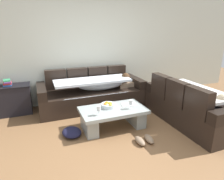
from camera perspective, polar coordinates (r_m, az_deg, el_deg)
name	(u,v)px	position (r m, az deg, el deg)	size (l,w,h in m)	color
ground_plane	(128,139)	(3.39, 4.63, -14.19)	(14.00, 14.00, 0.00)	brown
back_wall	(91,47)	(4.92, -6.22, 12.48)	(9.00, 0.10, 2.70)	beige
couch_along_wall	(93,93)	(4.59, -5.47, -0.88)	(2.39, 0.92, 0.88)	black
couch_near_window	(191,106)	(4.09, 22.22, -4.46)	(0.92, 1.90, 0.88)	black
coffee_table	(113,116)	(3.62, 0.31, -7.57)	(1.20, 0.68, 0.38)	#96A19E
fruit_bowl	(108,105)	(3.61, -1.08, -4.48)	(0.28, 0.28, 0.10)	silver
wine_glass_near_left	(99,109)	(3.28, -3.92, -5.52)	(0.07, 0.07, 0.17)	silver
wine_glass_near_right	(131,103)	(3.54, 5.54, -3.75)	(0.07, 0.07, 0.17)	silver
open_magazine	(129,104)	(3.76, 4.94, -4.23)	(0.28, 0.21, 0.01)	white
side_cabinet	(14,100)	(4.69, -26.97, -2.52)	(0.72, 0.44, 0.64)	black
book_stack_on_cabinet	(7,83)	(4.60, -28.45, 1.88)	(0.18, 0.24, 0.13)	#2D569E
pair_of_shoes	(144,140)	(3.31, 9.53, -14.28)	(0.31, 0.28, 0.09)	#8C7259
crumpled_garment	(72,132)	(3.52, -11.78, -12.07)	(0.40, 0.32, 0.12)	#191933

